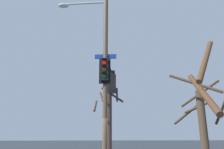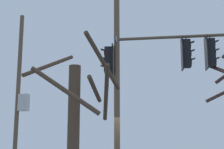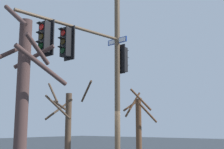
{
  "view_description": "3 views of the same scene",
  "coord_description": "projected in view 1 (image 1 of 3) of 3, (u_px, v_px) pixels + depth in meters",
  "views": [
    {
      "loc": [
        -0.2,
        10.03,
        1.89
      ],
      "look_at": [
        -0.61,
        0.26,
        4.57
      ],
      "focal_mm": 33.68,
      "sensor_mm": 36.0,
      "label": 1
    },
    {
      "loc": [
        -13.29,
        -0.07,
        1.63
      ],
      "look_at": [
        0.02,
        0.17,
        4.27
      ],
      "focal_mm": 53.25,
      "sensor_mm": 36.0,
      "label": 2
    },
    {
      "loc": [
        7.45,
        -10.42,
        1.83
      ],
      "look_at": [
        -0.87,
        0.35,
        4.2
      ],
      "focal_mm": 48.79,
      "sensor_mm": 36.0,
      "label": 3
    }
  ],
  "objects": [
    {
      "name": "main_signal_pole_assembly",
      "position": [
        105.0,
        72.0,
        11.49
      ],
      "size": [
        3.43,
        5.52,
        9.24
      ],
      "rotation": [
        0.0,
        0.0,
        4.59
      ],
      "color": "brown",
      "rests_on": "ground"
    },
    {
      "name": "bare_tree_behind_pole",
      "position": [
        203.0,
        125.0,
        8.9
      ],
      "size": [
        2.63,
        2.65,
        4.28
      ],
      "color": "#4C392A",
      "rests_on": "ground"
    },
    {
      "name": "bare_tree_corner",
      "position": [
        109.0,
        117.0,
        14.37
      ],
      "size": [
        2.05,
        2.03,
        5.75
      ],
      "color": "#493330",
      "rests_on": "ground"
    }
  ]
}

